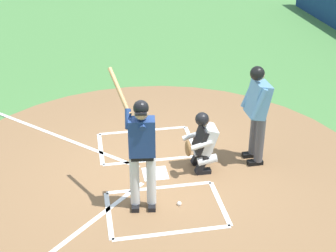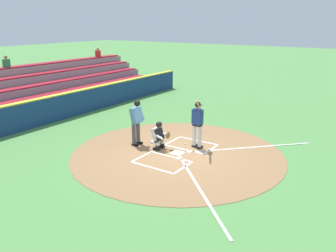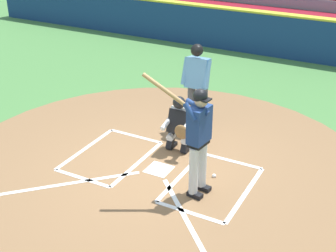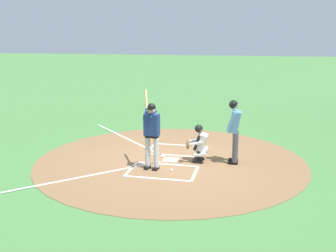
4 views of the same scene
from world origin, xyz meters
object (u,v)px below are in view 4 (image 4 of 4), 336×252
Objects in this scene: batter at (152,131)px; plate_umpire at (235,127)px; catcher at (199,143)px; baseball at (172,170)px.

plate_umpire is (1.04, -2.19, -0.02)m from batter.
catcher is 0.61× the size of plate_umpire.
batter is 2.43m from plate_umpire.
batter is 1.88× the size of catcher.
batter is at bearing 82.54° from baseball.
batter reaches higher than baseball.
batter is 1.59m from catcher.
batter is at bearing 115.29° from plate_umpire.
baseball is (-0.08, -0.58, -1.06)m from batter.
catcher is at bearing -52.29° from batter.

